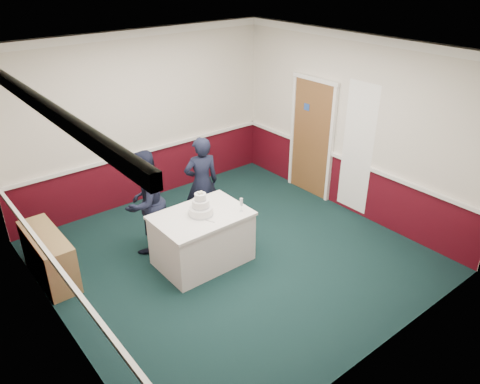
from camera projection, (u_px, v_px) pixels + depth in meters
ground at (232, 256)px, 7.03m from camera, size 5.00×5.00×0.00m
room_shell at (209, 119)px, 6.60m from camera, size 5.00×5.00×3.00m
sideboard at (49, 256)px, 6.42m from camera, size 0.41×1.20×0.70m
cake_table at (202, 238)px, 6.74m from camera, size 1.32×0.92×0.79m
wedding_cake at (201, 208)px, 6.51m from camera, size 0.35×0.35×0.36m
cake_knife at (208, 221)px, 6.41m from camera, size 0.10×0.21×0.00m
champagne_flute at (241, 203)px, 6.58m from camera, size 0.05×0.05×0.21m
person_man at (145, 202)px, 6.87m from camera, size 0.96×0.88×1.59m
person_woman at (202, 183)px, 7.49m from camera, size 0.65×0.51×1.55m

